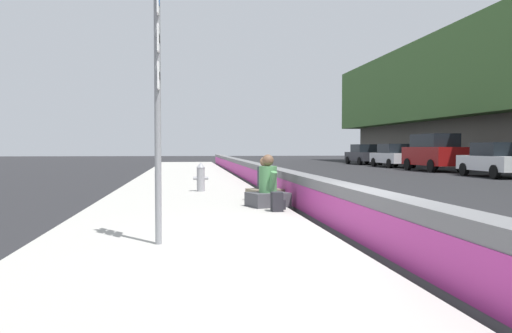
# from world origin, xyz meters

# --- Properties ---
(ground_plane) EXTENTS (160.00, 160.00, 0.00)m
(ground_plane) POSITION_xyz_m (0.00, 0.00, 0.00)
(ground_plane) COLOR #232326
(ground_plane) RESTS_ON ground
(sidewalk_strip) EXTENTS (80.00, 4.40, 0.14)m
(sidewalk_strip) POSITION_xyz_m (0.00, 2.65, 0.07)
(sidewalk_strip) COLOR #A8A59E
(sidewalk_strip) RESTS_ON ground_plane
(jersey_barrier) EXTENTS (76.00, 0.45, 0.85)m
(jersey_barrier) POSITION_xyz_m (0.00, 0.00, 0.42)
(jersey_barrier) COLOR slate
(jersey_barrier) RESTS_ON ground_plane
(route_sign_post) EXTENTS (0.44, 0.09, 3.60)m
(route_sign_post) POSITION_xyz_m (-0.28, 3.04, 2.23)
(route_sign_post) COLOR gray
(route_sign_post) RESTS_ON sidewalk_strip
(fire_hydrant) EXTENTS (0.26, 0.46, 0.88)m
(fire_hydrant) POSITION_xyz_m (8.35, 2.24, 0.59)
(fire_hydrant) COLOR gray
(fire_hydrant) RESTS_ON sidewalk_strip
(seated_person_foreground) EXTENTS (0.94, 1.02, 1.17)m
(seated_person_foreground) POSITION_xyz_m (4.07, 0.85, 0.51)
(seated_person_foreground) COLOR #424247
(seated_person_foreground) RESTS_ON sidewalk_strip
(seated_person_middle) EXTENTS (0.85, 0.93, 1.09)m
(seated_person_middle) POSITION_xyz_m (5.39, 0.72, 0.48)
(seated_person_middle) COLOR #706651
(seated_person_middle) RESTS_ON sidewalk_strip
(backpack) EXTENTS (0.32, 0.28, 0.40)m
(backpack) POSITION_xyz_m (3.18, 0.78, 0.33)
(backpack) COLOR #232328
(backpack) RESTS_ON sidewalk_strip
(parked_car_fourth) EXTENTS (4.56, 2.06, 1.71)m
(parked_car_fourth) POSITION_xyz_m (16.31, -12.32, 0.86)
(parked_car_fourth) COLOR silver
(parked_car_fourth) RESTS_ON ground_plane
(parked_car_midline) EXTENTS (4.86, 2.18, 2.28)m
(parked_car_midline) POSITION_xyz_m (22.82, -12.31, 1.18)
(parked_car_midline) COLOR maroon
(parked_car_midline) RESTS_ON ground_plane
(parked_car_far) EXTENTS (4.55, 2.04, 1.71)m
(parked_car_far) POSITION_xyz_m (29.01, -12.23, 0.86)
(parked_car_far) COLOR silver
(parked_car_far) RESTS_ON ground_plane
(parked_car_farther) EXTENTS (4.56, 2.07, 1.71)m
(parked_car_farther) POSITION_xyz_m (35.36, -12.22, 0.86)
(parked_car_farther) COLOR #28282D
(parked_car_farther) RESTS_ON ground_plane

